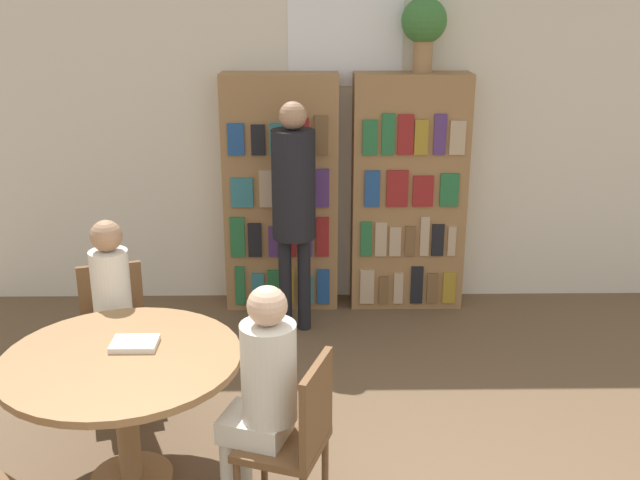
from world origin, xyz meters
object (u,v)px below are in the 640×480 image
at_px(bookshelf_right, 408,193).
at_px(chair_far_side, 297,433).
at_px(chair_left_side, 114,327).
at_px(bookshelf_left, 281,194).
at_px(reading_table, 123,377).
at_px(seated_reader_right, 262,388).
at_px(seated_reader_left, 113,308).
at_px(librarian_standing, 294,193).
at_px(flower_vase, 424,25).

height_order(bookshelf_right, chair_far_side, bookshelf_right).
xyz_separation_m(chair_left_side, chair_far_side, (1.18, -1.23, 0.00)).
relative_size(bookshelf_left, chair_far_side, 2.19).
distance_m(reading_table, seated_reader_right, 0.78).
distance_m(bookshelf_right, seated_reader_left, 2.62).
bearing_deg(librarian_standing, seated_reader_right, -93.22).
relative_size(chair_far_side, seated_reader_right, 0.71).
xyz_separation_m(flower_vase, reading_table, (-1.85, -2.41, -1.65)).
relative_size(chair_left_side, seated_reader_left, 0.71).
relative_size(bookshelf_left, reading_table, 1.55).
height_order(chair_left_side, seated_reader_right, seated_reader_right).
bearing_deg(bookshelf_right, seated_reader_left, -140.23).
bearing_deg(reading_table, bookshelf_right, 53.55).
bearing_deg(reading_table, flower_vase, 52.55).
relative_size(seated_reader_left, librarian_standing, 0.70).
relative_size(bookshelf_right, librarian_standing, 1.08).
distance_m(bookshelf_left, bookshelf_right, 1.03).
xyz_separation_m(bookshelf_left, reading_table, (-0.74, -2.41, -0.33)).
distance_m(bookshelf_right, flower_vase, 1.32).
xyz_separation_m(chair_left_side, seated_reader_left, (0.05, -0.18, 0.21)).
bearing_deg(librarian_standing, reading_table, -114.24).
xyz_separation_m(seated_reader_left, librarian_standing, (1.08, 1.17, 0.41)).
bearing_deg(seated_reader_right, flower_vase, -3.62).
relative_size(bookshelf_right, flower_vase, 3.42).
xyz_separation_m(flower_vase, seated_reader_left, (-2.07, -1.67, -1.58)).
relative_size(reading_table, chair_far_side, 1.41).
xyz_separation_m(chair_far_side, seated_reader_left, (-1.13, 1.05, 0.21)).
relative_size(bookshelf_left, librarian_standing, 1.08).
height_order(bookshelf_left, reading_table, bookshelf_left).
height_order(flower_vase, seated_reader_right, flower_vase).
relative_size(reading_table, librarian_standing, 0.70).
distance_m(seated_reader_left, librarian_standing, 1.64).
bearing_deg(librarian_standing, seated_reader_left, -132.90).
relative_size(bookshelf_right, chair_left_side, 2.19).
height_order(bookshelf_right, librarian_standing, bookshelf_right).
bearing_deg(seated_reader_right, reading_table, 90.00).
distance_m(bookshelf_left, librarian_standing, 0.53).
xyz_separation_m(chair_left_side, librarian_standing, (1.14, 0.99, 0.61)).
bearing_deg(seated_reader_right, chair_far_side, -90.00).
height_order(chair_far_side, seated_reader_left, seated_reader_left).
bearing_deg(seated_reader_left, librarian_standing, -149.90).
distance_m(chair_far_side, seated_reader_left, 1.56).
distance_m(bookshelf_right, chair_left_side, 2.59).
bearing_deg(flower_vase, seated_reader_right, -112.62).
bearing_deg(chair_far_side, seated_reader_right, 90.00).
distance_m(seated_reader_left, seated_reader_right, 1.38).
xyz_separation_m(bookshelf_left, librarian_standing, (0.11, -0.50, 0.14)).
bearing_deg(bookshelf_left, seated_reader_right, -90.15).
distance_m(seated_reader_right, librarian_standing, 2.20).
bearing_deg(librarian_standing, bookshelf_left, 102.82).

